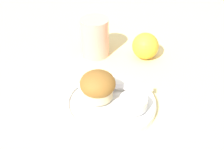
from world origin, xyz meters
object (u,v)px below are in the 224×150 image
object	(u,v)px
butter_knife	(116,87)
juice_glass	(95,37)
orange_fruit	(145,46)
muffin	(98,86)

from	to	relation	value
butter_knife	juice_glass	xyz separation A→B (m)	(-0.08, 0.17, 0.03)
butter_knife	orange_fruit	bearing A→B (deg)	67.32
orange_fruit	juice_glass	world-z (taller)	juice_glass
muffin	butter_knife	distance (m)	0.06
butter_knife	orange_fruit	size ratio (longest dim) A/B	2.38
muffin	orange_fruit	world-z (taller)	muffin
juice_glass	butter_knife	bearing A→B (deg)	-64.06
muffin	butter_knife	world-z (taller)	muffin
muffin	butter_knife	xyz separation A→B (m)	(0.03, 0.04, -0.03)
muffin	juice_glass	bearing A→B (deg)	103.12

